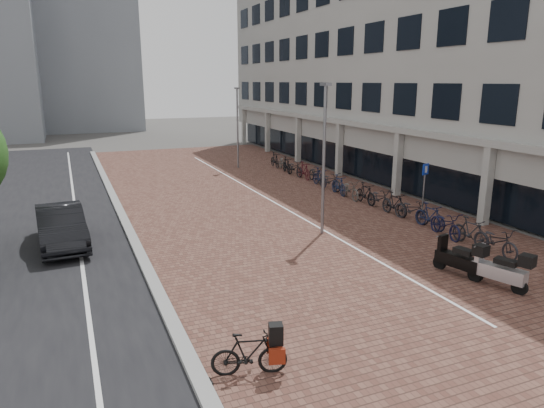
{
  "coord_description": "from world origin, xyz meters",
  "views": [
    {
      "loc": [
        -7.14,
        -11.05,
        5.92
      ],
      "look_at": [
        0.0,
        6.0,
        1.3
      ],
      "focal_mm": 32.67,
      "sensor_mm": 36.0,
      "label": 1
    }
  ],
  "objects_px": {
    "hero_bike": "(249,353)",
    "scooter_mid": "(458,257)",
    "parking_sign": "(425,181)",
    "scooter_front": "(499,269)",
    "car_dark": "(61,227)"
  },
  "relations": [
    {
      "from": "hero_bike",
      "to": "scooter_mid",
      "type": "bearing_deg",
      "value": -55.77
    },
    {
      "from": "car_dark",
      "to": "scooter_front",
      "type": "height_order",
      "value": "car_dark"
    },
    {
      "from": "hero_bike",
      "to": "parking_sign",
      "type": "distance_m",
      "value": 14.55
    },
    {
      "from": "car_dark",
      "to": "scooter_mid",
      "type": "xyz_separation_m",
      "value": [
        11.34,
        -7.84,
        -0.14
      ]
    },
    {
      "from": "scooter_mid",
      "to": "car_dark",
      "type": "bearing_deg",
      "value": 132.72
    },
    {
      "from": "parking_sign",
      "to": "scooter_front",
      "type": "bearing_deg",
      "value": -136.4
    },
    {
      "from": "hero_bike",
      "to": "parking_sign",
      "type": "height_order",
      "value": "parking_sign"
    },
    {
      "from": "car_dark",
      "to": "scooter_front",
      "type": "xyz_separation_m",
      "value": [
        11.72,
        -9.06,
        -0.13
      ]
    },
    {
      "from": "hero_bike",
      "to": "scooter_front",
      "type": "relative_size",
      "value": 0.92
    },
    {
      "from": "scooter_mid",
      "to": "parking_sign",
      "type": "height_order",
      "value": "parking_sign"
    },
    {
      "from": "car_dark",
      "to": "hero_bike",
      "type": "xyz_separation_m",
      "value": [
        3.5,
        -10.38,
        -0.25
      ]
    },
    {
      "from": "scooter_front",
      "to": "scooter_mid",
      "type": "distance_m",
      "value": 1.29
    },
    {
      "from": "scooter_mid",
      "to": "parking_sign",
      "type": "bearing_deg",
      "value": 46.49
    },
    {
      "from": "car_dark",
      "to": "scooter_mid",
      "type": "distance_m",
      "value": 13.79
    },
    {
      "from": "scooter_front",
      "to": "car_dark",
      "type": "bearing_deg",
      "value": 123.21
    }
  ]
}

